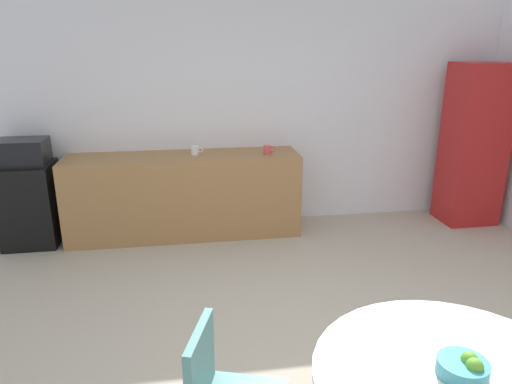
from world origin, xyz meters
TOP-DOWN VIEW (x-y plane):
  - wall_back at (0.00, 3.00)m, footprint 6.00×0.10m
  - counter_block at (-0.78, 2.65)m, footprint 2.50×0.60m
  - mini_fridge at (-2.38, 2.65)m, footprint 0.54×0.54m
  - microwave at (-2.38, 2.65)m, footprint 0.48×0.38m
  - locker_cabinet at (2.55, 2.55)m, footprint 0.60×0.50m
  - fruit_bowl at (0.35, -0.83)m, footprint 0.21×0.21m
  - mug_white at (0.14, 2.57)m, footprint 0.13×0.08m
  - mug_green at (-0.64, 2.66)m, footprint 0.13×0.08m

SIDE VIEW (x-z plane):
  - mini_fridge at x=-2.38m, z-range 0.00..0.86m
  - counter_block at x=-0.78m, z-range 0.00..0.90m
  - fruit_bowl at x=0.35m, z-range 0.71..0.82m
  - locker_cabinet at x=2.55m, z-range 0.00..1.85m
  - mug_white at x=0.14m, z-range 0.90..1.00m
  - mug_green at x=-0.64m, z-range 0.90..1.00m
  - microwave at x=-2.38m, z-range 0.86..1.12m
  - wall_back at x=0.00m, z-range 0.00..2.60m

